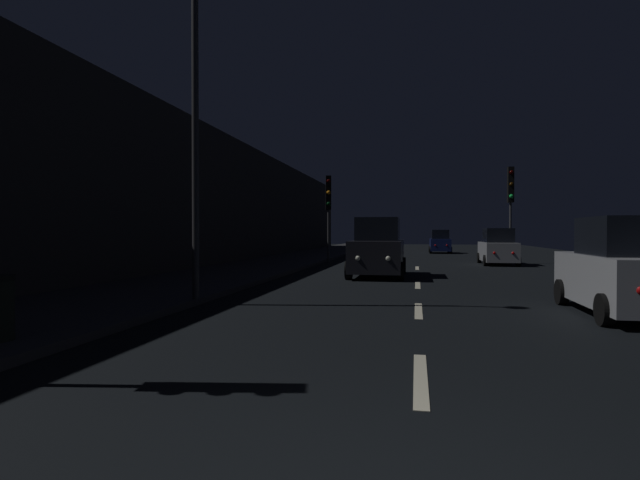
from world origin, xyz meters
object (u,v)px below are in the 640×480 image
at_px(traffic_light_far_right, 511,193).
at_px(car_parked_right_near, 625,270).
at_px(car_parked_right_far, 498,248).
at_px(streetlamp_overhead, 213,90).
at_px(car_distant_taillights, 440,242).
at_px(traffic_light_far_left, 328,199).
at_px(car_approaching_headlights, 378,250).

distance_m(traffic_light_far_right, car_parked_right_near, 17.40).
distance_m(traffic_light_far_right, car_parked_right_far, 3.20).
relative_size(streetlamp_overhead, car_parked_right_near, 1.89).
bearing_deg(car_parked_right_near, car_distant_taillights, 4.32).
distance_m(traffic_light_far_right, car_distant_taillights, 13.63).
bearing_deg(car_parked_right_near, car_parked_right_far, 0.00).
xyz_separation_m(streetlamp_overhead, car_parked_right_far, (8.76, 16.30, -4.10)).
bearing_deg(streetlamp_overhead, car_parked_right_far, 61.75).
bearing_deg(car_parked_right_far, traffic_light_far_left, 86.35).
bearing_deg(car_parked_right_near, traffic_light_far_right, -2.67).
relative_size(traffic_light_far_left, car_distant_taillights, 1.31).
height_order(traffic_light_far_left, car_distant_taillights, traffic_light_far_left).
bearing_deg(car_parked_right_near, streetlamp_overhead, 91.30).
relative_size(car_parked_right_near, car_distant_taillights, 1.08).
height_order(streetlamp_overhead, car_distant_taillights, streetlamp_overhead).
bearing_deg(car_parked_right_far, car_parked_right_near, -180.00).
bearing_deg(car_parked_right_far, car_approaching_headlights, 144.98).
bearing_deg(traffic_light_far_left, traffic_light_far_right, 80.37).
xyz_separation_m(traffic_light_far_right, car_approaching_headlights, (-6.40, -9.03, -2.76)).
xyz_separation_m(streetlamp_overhead, car_parked_right_near, (8.76, 0.20, -4.04)).
bearing_deg(car_approaching_headlights, streetlamp_overhead, -20.83).
xyz_separation_m(car_approaching_headlights, car_parked_right_far, (5.60, 7.99, -0.16)).
bearing_deg(traffic_light_far_left, car_approaching_headlights, 9.32).
height_order(traffic_light_far_left, car_parked_right_near, traffic_light_far_left).
bearing_deg(car_parked_right_near, car_approaching_headlights, 34.58).
xyz_separation_m(traffic_light_far_right, car_parked_right_far, (-0.80, -1.04, -2.92)).
xyz_separation_m(traffic_light_far_right, streetlamp_overhead, (-9.56, -17.35, 1.18)).
height_order(traffic_light_far_left, car_approaching_headlights, traffic_light_far_left).
bearing_deg(traffic_light_far_right, traffic_light_far_left, -88.81).
bearing_deg(car_approaching_headlights, car_parked_right_far, 144.98).
relative_size(car_parked_right_near, car_parked_right_far, 1.06).
distance_m(car_parked_right_near, car_parked_right_far, 16.10).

